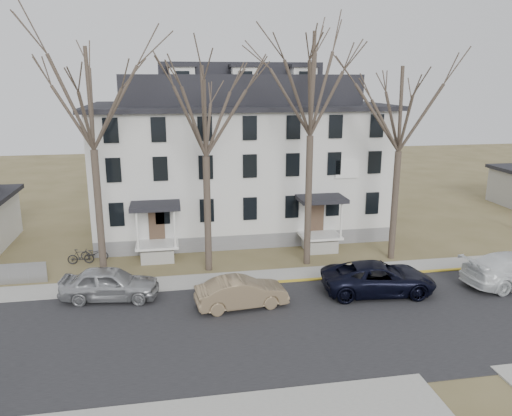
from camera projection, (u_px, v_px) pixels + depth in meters
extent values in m
plane|color=brown|center=(346.00, 347.00, 21.09)|extent=(120.00, 120.00, 0.00)
cube|color=#27272A|center=(331.00, 324.00, 22.99)|extent=(120.00, 10.00, 0.04)
cube|color=#A09F97|center=(298.00, 275.00, 28.71)|extent=(120.00, 2.00, 0.08)
cube|color=gold|center=(386.00, 275.00, 28.69)|extent=(14.00, 0.25, 0.06)
cube|color=slate|center=(239.00, 221.00, 37.78)|extent=(20.00, 10.00, 1.00)
cube|color=silver|center=(239.00, 163.00, 36.65)|extent=(20.00, 10.00, 8.00)
cube|color=black|center=(238.00, 106.00, 35.62)|extent=(20.80, 10.80, 0.30)
cube|color=black|center=(238.00, 89.00, 35.33)|extent=(16.00, 7.00, 2.00)
cube|color=black|center=(238.00, 69.00, 34.97)|extent=(11.00, 4.50, 0.80)
cube|color=white|center=(157.00, 244.00, 30.97)|extent=(2.60, 2.00, 0.16)
cube|color=white|center=(320.00, 235.00, 32.73)|extent=(2.60, 2.00, 0.16)
cube|color=white|center=(347.00, 169.00, 32.85)|extent=(1.60, 0.08, 1.20)
cylinder|color=#473B31|center=(99.00, 215.00, 27.67)|extent=(0.40, 0.40, 7.28)
cylinder|color=#473B31|center=(208.00, 215.00, 28.74)|extent=(0.40, 0.40, 6.76)
cylinder|color=#473B31|center=(308.00, 202.00, 29.61)|extent=(0.40, 0.40, 7.80)
cylinder|color=#473B31|center=(394.00, 206.00, 30.67)|extent=(0.40, 0.40, 6.76)
imported|color=#9FA1A3|center=(110.00, 284.00, 25.38)|extent=(5.14, 2.63, 1.68)
imported|color=#836D4F|center=(242.00, 293.00, 24.53)|extent=(4.67, 2.06, 1.49)
imported|color=black|center=(378.00, 279.00, 26.14)|extent=(6.11, 3.24, 1.63)
imported|color=black|center=(95.00, 254.00, 30.91)|extent=(1.78, 0.85, 0.90)
imported|color=black|center=(81.00, 257.00, 30.30)|extent=(1.57, 0.45, 0.94)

